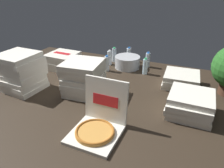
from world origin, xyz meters
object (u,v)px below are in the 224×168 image
object	(u,v)px
water_bottle_2	(107,64)
water_bottle_0	(148,60)
pizza_stack_left_mid	(63,60)
water_bottle_3	(129,55)
water_bottle_5	(110,58)
pizza_stack_right_near	(22,72)
pizza_stack_right_mid	(84,78)
water_bottle_4	(114,55)
ice_bucket	(127,62)
open_pizza_box	(98,123)
pizza_stack_left_near	(181,80)
pizza_stack_center_far	(190,104)
water_bottle_1	(145,66)

from	to	relation	value
water_bottle_2	water_bottle_0	bearing A→B (deg)	37.65
pizza_stack_left_mid	water_bottle_3	bearing A→B (deg)	39.13
water_bottle_3	water_bottle_0	bearing A→B (deg)	-19.33
water_bottle_5	pizza_stack_right_near	bearing A→B (deg)	-117.83
pizza_stack_right_mid	water_bottle_4	distance (m)	0.95
ice_bucket	pizza_stack_left_mid	bearing A→B (deg)	-156.28
water_bottle_2	pizza_stack_right_near	bearing A→B (deg)	-126.53
pizza_stack_right_mid	pizza_stack_left_mid	bearing A→B (deg)	141.59
pizza_stack_left_mid	ice_bucket	xyz separation A→B (m)	(0.76, 0.33, -0.02)
pizza_stack_right_mid	water_bottle_5	bearing A→B (deg)	96.55
pizza_stack_right_near	water_bottle_3	bearing A→B (deg)	59.70
open_pizza_box	pizza_stack_left_near	world-z (taller)	open_pizza_box
water_bottle_2	water_bottle_4	xyz separation A→B (m)	(-0.05, 0.34, 0.00)
open_pizza_box	water_bottle_4	distance (m)	1.50
pizza_stack_center_far	ice_bucket	distance (m)	1.13
pizza_stack_center_far	pizza_stack_left_near	world-z (taller)	pizza_stack_center_far
water_bottle_0	ice_bucket	bearing A→B (deg)	-151.18
pizza_stack_center_far	pizza_stack_right_mid	distance (m)	0.99
open_pizza_box	water_bottle_3	xyz separation A→B (m)	(-0.30, 1.51, 0.02)
water_bottle_0	water_bottle_5	distance (m)	0.50
pizza_stack_right_near	pizza_stack_left_near	bearing A→B (deg)	26.34
water_bottle_5	open_pizza_box	bearing A→B (deg)	-69.05
ice_bucket	water_bottle_1	distance (m)	0.28
water_bottle_2	water_bottle_4	bearing A→B (deg)	98.06
pizza_stack_center_far	pizza_stack_left_near	distance (m)	0.53
pizza_stack_left_mid	water_bottle_2	bearing A→B (deg)	13.12
pizza_stack_right_near	water_bottle_0	world-z (taller)	pizza_stack_right_near
water_bottle_3	water_bottle_2	bearing A→B (deg)	-106.83
open_pizza_box	water_bottle_2	world-z (taller)	open_pizza_box
pizza_stack_center_far	water_bottle_5	size ratio (longest dim) A/B	1.88
pizza_stack_center_far	pizza_stack_left_near	xyz separation A→B (m)	(-0.13, 0.52, -0.02)
pizza_stack_right_near	open_pizza_box	bearing A→B (deg)	-16.27
open_pizza_box	pizza_stack_right_near	bearing A→B (deg)	163.73
open_pizza_box	water_bottle_0	distance (m)	1.41
water_bottle_2	pizza_stack_left_mid	bearing A→B (deg)	-166.88
open_pizza_box	pizza_stack_left_mid	bearing A→B (deg)	136.50
pizza_stack_right_mid	water_bottle_5	world-z (taller)	pizza_stack_right_mid
ice_bucket	pizza_stack_right_mid	bearing A→B (deg)	-101.20
pizza_stack_left_mid	pizza_stack_right_mid	bearing A→B (deg)	-38.41
pizza_stack_right_mid	water_bottle_3	distance (m)	1.05
water_bottle_0	pizza_stack_right_mid	bearing A→B (deg)	-112.74
water_bottle_4	water_bottle_5	xyz separation A→B (m)	(-0.01, -0.13, 0.00)
pizza_stack_center_far	water_bottle_4	size ratio (longest dim) A/B	1.88
water_bottle_3	water_bottle_4	bearing A→B (deg)	-152.43
open_pizza_box	pizza_stack_right_near	xyz separation A→B (m)	(-1.01, 0.30, 0.11)
pizza_stack_left_mid	pizza_stack_left_near	bearing A→B (deg)	3.06
water_bottle_5	pizza_stack_right_mid	bearing A→B (deg)	-83.45
pizza_stack_center_far	water_bottle_3	xyz separation A→B (m)	(-0.89, 1.00, -0.00)
pizza_stack_right_mid	water_bottle_1	bearing A→B (deg)	59.06
pizza_stack_left_mid	water_bottle_5	distance (m)	0.61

